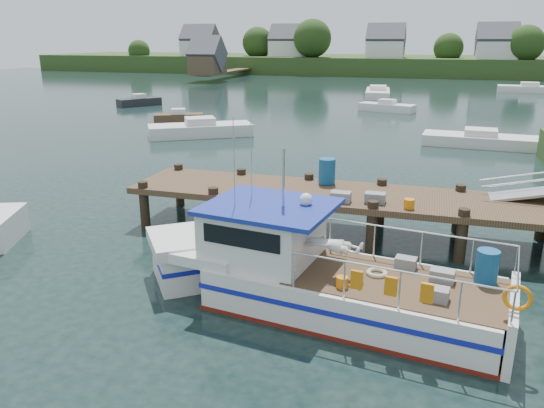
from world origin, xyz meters
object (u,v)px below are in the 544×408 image
(lobster_boat, at_px, (307,273))
(moored_a, at_px, (200,129))
(moored_rowboat, at_px, (179,118))
(moored_c, at_px, (480,140))
(dock, at_px, (540,180))
(moored_far, at_px, (529,89))
(moored_d, at_px, (378,93))
(moored_e, at_px, (139,101))
(moored_b, at_px, (387,107))

(lobster_boat, xyz_separation_m, moored_a, (-11.78, 20.14, -0.36))
(moored_rowboat, height_order, moored_c, moored_rowboat)
(dock, bearing_deg, moored_rowboat, 136.96)
(dock, height_order, moored_far, dock)
(lobster_boat, bearing_deg, moored_d, 102.12)
(lobster_boat, relative_size, moored_far, 1.32)
(moored_a, height_order, moored_c, moored_a)
(dock, distance_m, lobster_boat, 7.62)
(moored_far, relative_size, moored_c, 1.07)
(moored_d, bearing_deg, moored_rowboat, -94.21)
(moored_c, bearing_deg, moored_e, 172.67)
(dock, relative_size, moored_far, 2.36)
(moored_d, bearing_deg, moored_a, -82.78)
(moored_rowboat, height_order, moored_a, moored_a)
(moored_far, relative_size, moored_b, 1.41)
(moored_a, xyz_separation_m, moored_d, (8.48, 27.15, 0.00))
(moored_a, xyz_separation_m, moored_c, (17.10, 1.67, -0.07))
(lobster_boat, height_order, moored_a, lobster_boat)
(moored_b, distance_m, moored_e, 22.70)
(moored_rowboat, distance_m, moored_d, 25.65)
(moored_a, bearing_deg, moored_b, 44.55)
(moored_a, relative_size, moored_b, 1.36)
(moored_c, xyz_separation_m, moored_d, (-8.63, 25.48, 0.07))
(moored_rowboat, bearing_deg, moored_far, 52.40)
(dock, height_order, moored_a, dock)
(moored_rowboat, distance_m, moored_c, 21.18)
(moored_a, distance_m, moored_c, 17.19)
(moored_a, height_order, moored_d, moored_d)
(lobster_boat, height_order, moored_c, lobster_boat)
(moored_rowboat, distance_m, moored_e, 11.71)
(dock, xyz_separation_m, moored_a, (-17.39, 15.18, -1.79))
(moored_rowboat, distance_m, moored_a, 6.06)
(lobster_boat, xyz_separation_m, moored_d, (-3.30, 47.30, -0.36))
(moored_rowboat, bearing_deg, moored_b, 41.11)
(moored_c, bearing_deg, moored_d, 122.63)
(moored_rowboat, relative_size, moored_d, 0.52)
(moored_a, bearing_deg, moored_rowboat, 117.99)
(moored_far, bearing_deg, lobster_boat, -113.24)
(moored_b, bearing_deg, moored_rowboat, -161.62)
(moored_a, bearing_deg, dock, -52.76)
(dock, bearing_deg, moored_e, 136.25)
(lobster_boat, relative_size, moored_d, 1.26)
(moored_far, bearing_deg, moored_rowboat, -141.74)
(moored_e, bearing_deg, moored_rowboat, -20.57)
(moored_b, bearing_deg, moored_e, 167.58)
(moored_a, bearing_deg, moored_e, 121.19)
(dock, bearing_deg, moored_far, 81.94)
(moored_far, height_order, moored_a, moored_a)
(dock, relative_size, moored_e, 4.10)
(lobster_boat, relative_size, moored_c, 1.41)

